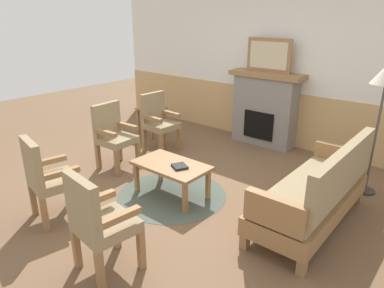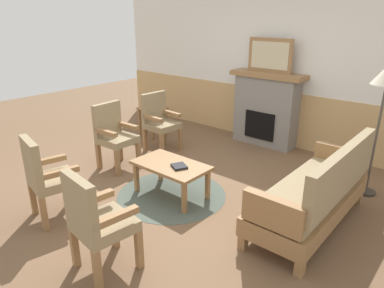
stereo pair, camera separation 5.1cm
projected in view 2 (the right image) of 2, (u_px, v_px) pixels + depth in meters
name	position (u px, v px, depth m)	size (l,w,h in m)	color
ground_plane	(175.00, 189.00, 4.71)	(14.00, 14.00, 0.00)	brown
wall_back	(276.00, 69.00, 6.10)	(7.20, 0.14, 2.70)	white
fireplace	(266.00, 108.00, 6.16)	(1.30, 0.44, 1.28)	gray
framed_picture	(270.00, 55.00, 5.84)	(0.80, 0.04, 0.56)	olive
couch	(315.00, 193.00, 3.78)	(0.70, 1.80, 0.98)	olive
coffee_table	(171.00, 168.00, 4.44)	(0.96, 0.56, 0.44)	olive
round_rug	(172.00, 194.00, 4.57)	(1.41, 1.41, 0.01)	#4C564C
book_on_table	(179.00, 166.00, 4.31)	(0.18, 0.16, 0.03)	black
armchair_near_fireplace	(159.00, 120.00, 5.91)	(0.50, 0.50, 0.98)	olive
armchair_by_window_left	(114.00, 133.00, 5.24)	(0.50, 0.50, 0.98)	olive
armchair_front_left	(47.00, 175.00, 3.88)	(0.57, 0.57, 0.98)	olive
armchair_front_center	(96.00, 219.00, 3.05)	(0.53, 0.53, 0.98)	olive
side_table	(153.00, 113.00, 6.67)	(0.44, 0.44, 0.55)	olive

